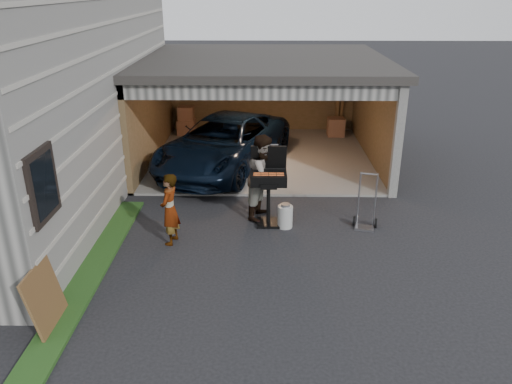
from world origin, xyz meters
TOP-DOWN VIEW (x-y plane):
  - ground at (0.00, 0.00)m, footprint 80.00×80.00m
  - groundcover_strip at (-2.25, -1.00)m, footprint 0.50×8.00m
  - garage at (0.76, 6.79)m, footprint 6.80×6.30m
  - minivan at (-0.29, 5.40)m, footprint 3.98×5.52m
  - woman at (-1.02, 1.15)m, footprint 0.44×0.58m
  - man at (0.80, 2.40)m, footprint 0.99×1.10m
  - bbq_grill at (0.90, 2.04)m, footprint 0.74×0.65m
  - propane_tank at (1.25, 1.88)m, footprint 0.35×0.35m
  - plywood_panel at (-2.40, -1.50)m, footprint 0.25×0.90m
  - hand_truck at (2.93, 1.88)m, footprint 0.53×0.46m

SIDE VIEW (x-z plane):
  - ground at x=0.00m, z-range 0.00..0.00m
  - groundcover_strip at x=-2.25m, z-range 0.00..0.06m
  - hand_truck at x=2.93m, z-range -0.37..0.84m
  - propane_tank at x=1.25m, z-range 0.00..0.48m
  - plywood_panel at x=-2.40m, z-range 0.00..0.99m
  - minivan at x=-0.29m, z-range 0.00..1.40m
  - woman at x=-1.02m, z-range 0.00..1.45m
  - man at x=0.80m, z-range 0.00..1.86m
  - bbq_grill at x=0.90m, z-range 0.15..1.81m
  - garage at x=0.76m, z-range 0.42..3.32m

